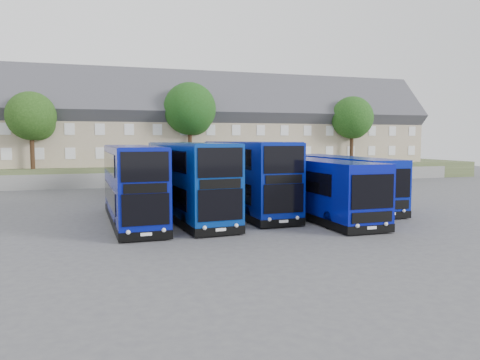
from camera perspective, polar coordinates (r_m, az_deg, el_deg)
name	(u,v)px	position (r m, az deg, el deg)	size (l,w,h in m)	color
ground	(245,225)	(27.30, 0.67, -5.48)	(120.00, 120.00, 0.00)	#4C4C51
retaining_wall	(175,179)	(50.37, -7.96, 0.15)	(70.00, 0.40, 1.50)	slate
earth_bank	(161,170)	(60.21, -9.58, 1.16)	(80.00, 20.00, 2.00)	#44532F
terrace_row	(190,126)	(56.68, -6.06, 6.62)	(60.00, 10.40, 11.20)	tan
dd_front_left	(133,186)	(28.39, -12.97, -0.66)	(2.88, 11.46, 4.53)	#071188
dd_front_mid	(189,182)	(29.10, -6.26, -0.25)	(3.57, 12.00, 4.71)	navy
dd_front_right	(247,178)	(31.47, 0.85, 0.22)	(3.07, 12.05, 4.76)	navy
dd_rear_left	(142,175)	(40.11, -11.83, 0.65)	(3.35, 10.41, 4.06)	navy
dd_rear_right	(220,171)	(42.79, -2.43, 1.05)	(3.14, 10.51, 4.12)	#093CA7
coach_east_a	(313,188)	(30.74, 8.95, -0.97)	(2.84, 13.43, 3.67)	#081195
coach_east_b	(340,182)	(35.70, 12.06, -0.19)	(3.20, 13.50, 3.67)	#081895
tree_west	(33,118)	(50.91, -23.94, 6.92)	(4.80, 4.80, 7.65)	#382314
tree_mid	(191,111)	(52.26, -6.01, 8.38)	(5.76, 5.76, 9.18)	#382314
tree_east	(353,119)	(59.17, 13.58, 7.21)	(5.12, 5.12, 8.16)	#382314
tree_far	(364,119)	(68.29, 14.86, 7.15)	(5.44, 5.44, 8.67)	#382314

